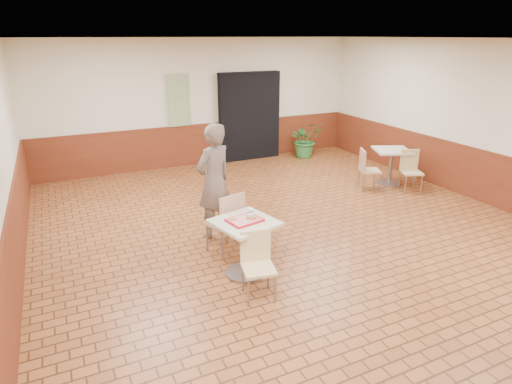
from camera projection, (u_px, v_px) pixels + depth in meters
name	position (u px, v px, depth m)	size (l,w,h in m)	color
room_shell	(315.00, 151.00, 6.08)	(8.01, 10.01, 3.01)	brown
wainscot_band	(311.00, 215.00, 6.43)	(8.00, 10.00, 1.00)	#5B2411
corridor_doorway	(249.00, 117.00, 10.84)	(1.60, 0.22, 2.20)	black
promo_poster	(178.00, 101.00, 10.00)	(0.50, 0.03, 1.20)	gray
main_table	(245.00, 239.00, 5.63)	(0.73, 0.73, 0.78)	beige
chair_main_front	(257.00, 261.00, 5.20)	(0.45, 0.45, 0.83)	#E6C98A
chair_main_back	(228.00, 220.00, 6.17)	(0.54, 0.54, 0.95)	tan
customer	(214.00, 181.00, 6.63)	(0.66, 0.44, 1.82)	#695C51
serving_tray	(245.00, 220.00, 5.54)	(0.43, 0.33, 0.03)	#B20D18
ring_donut	(233.00, 218.00, 5.53)	(0.10, 0.10, 0.03)	#CF894B
long_john_donut	(251.00, 217.00, 5.55)	(0.15, 0.11, 0.04)	#C8853A
paper_cup	(251.00, 211.00, 5.68)	(0.07, 0.07, 0.08)	white
second_table	(391.00, 161.00, 9.15)	(0.72, 0.72, 0.76)	#B7B193
chair_second_left	(367.00, 167.00, 8.84)	(0.51, 0.51, 0.85)	tan
chair_second_front	(410.00, 168.00, 8.81)	(0.50, 0.50, 0.84)	#CEB97B
potted_plant	(306.00, 139.00, 11.21)	(0.84, 0.73, 0.93)	#2D7132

